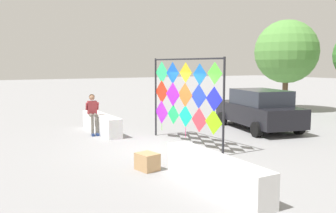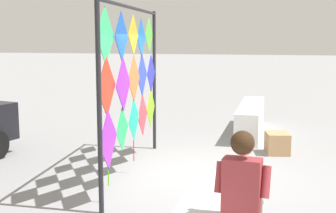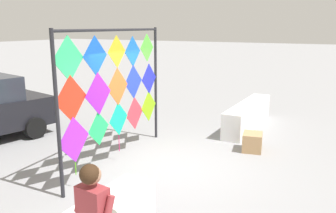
# 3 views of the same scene
# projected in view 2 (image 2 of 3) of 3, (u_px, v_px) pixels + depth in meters

# --- Properties ---
(ground) EXTENTS (120.00, 120.00, 0.00)m
(ground) POSITION_uv_depth(u_px,v_px,m) (207.00, 174.00, 8.29)
(ground) COLOR gray
(plaza_ledge_right) EXTENTS (3.32, 0.55, 0.75)m
(plaza_ledge_right) POSITION_uv_depth(u_px,v_px,m) (251.00, 119.00, 11.82)
(plaza_ledge_right) COLOR white
(plaza_ledge_right) RESTS_ON ground
(kite_display_rack) EXTENTS (3.93, 0.36, 3.00)m
(kite_display_rack) POSITION_uv_depth(u_px,v_px,m) (132.00, 76.00, 8.01)
(kite_display_rack) COLOR #232328
(kite_display_rack) RESTS_ON ground
(seated_vendor) EXTENTS (0.73, 0.54, 1.59)m
(seated_vendor) POSITION_uv_depth(u_px,v_px,m) (244.00, 193.00, 4.44)
(seated_vendor) COLOR #666056
(seated_vendor) RESTS_ON ground
(cardboard_box_large) EXTENTS (0.64, 0.56, 0.45)m
(cardboard_box_large) POSITION_uv_depth(u_px,v_px,m) (277.00, 143.00, 9.74)
(cardboard_box_large) COLOR tan
(cardboard_box_large) RESTS_ON ground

